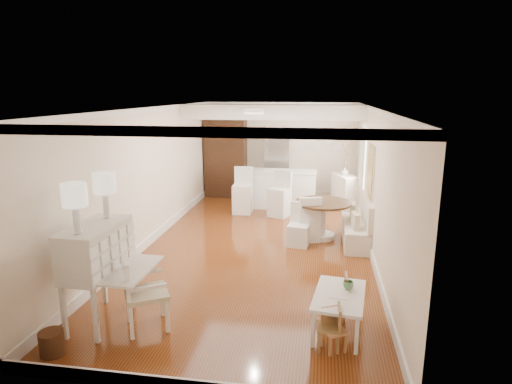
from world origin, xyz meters
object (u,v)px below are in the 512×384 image
(gustavian_armchair, at_px, (146,292))
(slip_chair_far, at_px, (308,218))
(pantry_cabinet, at_px, (226,158))
(fridge, at_px, (289,169))
(kids_table, at_px, (339,312))
(dining_table, at_px, (322,220))
(sideboard, at_px, (345,192))
(wicker_basket, at_px, (52,343))
(kids_chair_c, at_px, (334,330))
(slip_chair_near, at_px, (299,225))
(bar_stool_right, at_px, (279,194))
(kids_chair_b, at_px, (335,296))
(kids_chair_a, at_px, (329,327))
(secretary_bureau, at_px, (98,274))
(bar_stool_left, at_px, (242,191))
(breakfast_counter, at_px, (278,189))

(gustavian_armchair, distance_m, slip_chair_far, 4.33)
(pantry_cabinet, xyz_separation_m, fridge, (1.90, -0.03, -0.25))
(kids_table, xyz_separation_m, dining_table, (-0.23, 3.68, 0.15))
(pantry_cabinet, height_order, fridge, pantry_cabinet)
(sideboard, bearing_deg, wicker_basket, -139.13)
(gustavian_armchair, relative_size, dining_table, 0.85)
(kids_table, height_order, kids_chair_c, kids_chair_c)
(slip_chair_near, relative_size, bar_stool_right, 0.76)
(kids_chair_b, relative_size, slip_chair_near, 0.74)
(slip_chair_near, xyz_separation_m, bar_stool_right, (-0.60, 2.05, 0.14))
(kids_chair_b, bearing_deg, kids_chair_a, -7.20)
(kids_chair_b, height_order, pantry_cabinet, pantry_cabinet)
(kids_chair_c, bearing_deg, slip_chair_far, 70.97)
(kids_table, distance_m, fridge, 7.27)
(kids_chair_a, bearing_deg, sideboard, 173.67)
(sideboard, bearing_deg, secretary_bureau, -140.59)
(secretary_bureau, height_order, wicker_basket, secretary_bureau)
(kids_table, height_order, fridge, fridge)
(gustavian_armchair, relative_size, kids_chair_b, 1.56)
(bar_stool_left, bearing_deg, fridge, 57.39)
(wicker_basket, distance_m, bar_stool_left, 6.56)
(wicker_basket, xyz_separation_m, bar_stool_left, (1.14, 6.44, 0.45))
(gustavian_armchair, xyz_separation_m, kids_chair_c, (2.47, -0.15, -0.24))
(secretary_bureau, distance_m, kids_chair_c, 3.20)
(breakfast_counter, xyz_separation_m, pantry_cabinet, (-1.70, 1.08, 0.63))
(kids_chair_b, xyz_separation_m, slip_chair_far, (-0.50, 3.21, 0.16))
(gustavian_armchair, height_order, kids_chair_a, gustavian_armchair)
(wicker_basket, bearing_deg, kids_chair_a, 10.79)
(fridge, bearing_deg, slip_chair_far, -79.08)
(kids_chair_c, xyz_separation_m, bar_stool_right, (-1.25, 5.68, 0.31))
(dining_table, distance_m, pantry_cabinet, 4.60)
(slip_chair_near, bearing_deg, bar_stool_left, 132.99)
(fridge, bearing_deg, bar_stool_right, -92.46)
(secretary_bureau, xyz_separation_m, wicker_basket, (-0.21, -0.81, -0.55))
(kids_table, relative_size, slip_chair_far, 1.07)
(kids_table, relative_size, breakfast_counter, 0.51)
(dining_table, distance_m, sideboard, 2.66)
(dining_table, height_order, sideboard, sideboard)
(kids_chair_b, xyz_separation_m, bar_stool_left, (-2.26, 5.04, 0.27))
(pantry_cabinet, bearing_deg, dining_table, -50.25)
(kids_chair_c, bearing_deg, secretary_bureau, 150.64)
(pantry_cabinet, bearing_deg, slip_chair_far, -54.42)
(kids_chair_a, distance_m, kids_chair_c, 0.08)
(slip_chair_near, bearing_deg, kids_table, -70.23)
(kids_table, relative_size, fridge, 0.59)
(wicker_basket, xyz_separation_m, kids_chair_c, (3.37, 0.61, 0.12))
(kids_chair_c, relative_size, sideboard, 0.56)
(gustavian_armchair, distance_m, wicker_basket, 1.24)
(kids_chair_b, height_order, slip_chair_far, slip_chair_far)
(dining_table, distance_m, slip_chair_near, 0.69)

